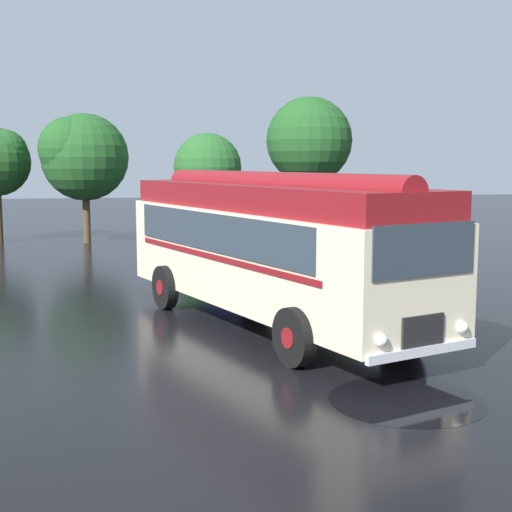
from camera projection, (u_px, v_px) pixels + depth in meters
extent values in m
plane|color=black|center=(281.00, 322.00, 16.56)|extent=(120.00, 120.00, 0.00)
cube|color=beige|center=(268.00, 256.00, 16.07)|extent=(5.73, 10.26, 2.10)
cube|color=maroon|center=(268.00, 197.00, 15.90)|extent=(5.47, 10.00, 0.56)
cylinder|color=maroon|center=(268.00, 185.00, 15.86)|extent=(3.77, 9.15, 0.60)
cube|color=#2D3842|center=(307.00, 227.00, 16.88)|extent=(2.73, 7.54, 0.84)
cube|color=#2D3842|center=(211.00, 232.00, 15.63)|extent=(2.73, 7.54, 0.84)
cube|color=maroon|center=(309.00, 250.00, 16.86)|extent=(2.79, 7.73, 0.12)
cube|color=maroon|center=(214.00, 257.00, 15.61)|extent=(2.79, 7.73, 0.12)
cube|color=#2D3842|center=(425.00, 250.00, 11.68)|extent=(2.08, 0.78, 0.88)
cube|color=black|center=(423.00, 332.00, 11.85)|extent=(0.87, 0.36, 0.56)
cube|color=silver|center=(423.00, 351.00, 11.88)|extent=(2.27, 0.90, 0.16)
sphere|color=white|center=(462.00, 327.00, 12.29)|extent=(0.22, 0.22, 0.22)
sphere|color=white|center=(381.00, 340.00, 11.40)|extent=(0.22, 0.22, 0.22)
cylinder|color=black|center=(403.00, 321.00, 14.19)|extent=(0.63, 1.13, 1.10)
cylinder|color=maroon|center=(403.00, 321.00, 14.19)|extent=(0.43, 0.47, 0.39)
cylinder|color=black|center=(294.00, 337.00, 12.90)|extent=(0.63, 1.13, 1.10)
cylinder|color=maroon|center=(294.00, 337.00, 12.90)|extent=(0.43, 0.47, 0.39)
cylinder|color=black|center=(254.00, 279.00, 19.34)|extent=(0.63, 1.13, 1.10)
cylinder|color=maroon|center=(254.00, 279.00, 19.34)|extent=(0.43, 0.47, 0.39)
cylinder|color=black|center=(165.00, 287.00, 18.05)|extent=(0.63, 1.13, 1.10)
cylinder|color=maroon|center=(165.00, 287.00, 18.05)|extent=(0.43, 0.47, 0.39)
cube|color=navy|center=(224.00, 238.00, 28.58)|extent=(1.70, 4.20, 0.70)
cube|color=navy|center=(224.00, 221.00, 28.64)|extent=(1.50, 2.19, 0.64)
cube|color=#2D3842|center=(242.00, 221.00, 28.77)|extent=(0.03, 1.93, 0.50)
cube|color=#2D3842|center=(205.00, 221.00, 28.51)|extent=(0.03, 1.93, 0.50)
cylinder|color=black|center=(252.00, 250.00, 27.51)|extent=(0.20, 0.64, 0.64)
cylinder|color=black|center=(206.00, 251.00, 27.20)|extent=(0.20, 0.64, 0.64)
cylinder|color=black|center=(241.00, 243.00, 30.05)|extent=(0.20, 0.64, 0.64)
cylinder|color=black|center=(199.00, 244.00, 29.74)|extent=(0.20, 0.64, 0.64)
cube|color=navy|center=(297.00, 238.00, 28.45)|extent=(2.30, 4.40, 0.70)
cube|color=navy|center=(296.00, 221.00, 28.51)|extent=(1.80, 2.38, 0.64)
cube|color=#2D3842|center=(315.00, 221.00, 28.54)|extent=(0.31, 1.91, 0.50)
cube|color=#2D3842|center=(278.00, 221.00, 28.49)|extent=(0.31, 1.91, 0.50)
cylinder|color=black|center=(323.00, 251.00, 27.24)|extent=(0.29, 0.66, 0.64)
cylinder|color=black|center=(277.00, 251.00, 27.18)|extent=(0.29, 0.66, 0.64)
cylinder|color=black|center=(315.00, 243.00, 29.82)|extent=(0.29, 0.66, 0.64)
cylinder|color=black|center=(273.00, 244.00, 29.76)|extent=(0.29, 0.66, 0.64)
cube|color=silver|center=(362.00, 216.00, 29.73)|extent=(2.13, 4.01, 2.10)
cube|color=#A4A4A4|center=(389.00, 229.00, 26.95)|extent=(1.96, 1.80, 1.60)
cube|color=#2D3842|center=(398.00, 223.00, 26.06)|extent=(1.70, 0.09, 0.72)
cylinder|color=black|center=(413.00, 249.00, 27.33)|extent=(0.27, 0.81, 0.80)
cylinder|color=black|center=(362.00, 250.00, 26.90)|extent=(0.27, 0.81, 0.80)
cylinder|color=black|center=(378.00, 239.00, 30.79)|extent=(0.27, 0.81, 0.80)
cylinder|color=black|center=(332.00, 240.00, 30.35)|extent=(0.27, 0.81, 0.80)
sphere|color=#1E4C1E|center=(4.00, 153.00, 32.43)|extent=(2.20, 2.20, 2.20)
cylinder|color=#4C3823|center=(87.00, 217.00, 32.66)|extent=(0.34, 0.34, 2.44)
sphere|color=#1E4C1E|center=(85.00, 157.00, 32.31)|extent=(3.95, 3.95, 3.95)
sphere|color=#1E4C1E|center=(71.00, 149.00, 31.82)|extent=(2.87, 2.87, 2.87)
cylinder|color=#4C3823|center=(208.00, 217.00, 33.75)|extent=(0.29, 0.29, 2.26)
sphere|color=#235623|center=(208.00, 167.00, 33.45)|extent=(3.19, 3.19, 3.19)
sphere|color=#235623|center=(211.00, 168.00, 33.66)|extent=(2.41, 2.41, 2.41)
cylinder|color=#4C3823|center=(309.00, 205.00, 35.42)|extent=(0.32, 0.32, 3.18)
sphere|color=#1E4C1E|center=(309.00, 140.00, 35.01)|extent=(4.24, 4.24, 4.24)
sphere|color=#1E4C1E|center=(320.00, 137.00, 35.17)|extent=(3.06, 3.06, 3.06)
cylinder|color=black|center=(407.00, 400.00, 11.12)|extent=(2.44, 2.44, 0.01)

